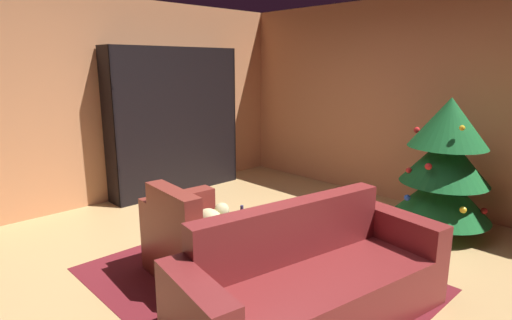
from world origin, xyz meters
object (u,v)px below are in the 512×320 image
at_px(coffee_table, 267,239).
at_px(bottle_on_table, 242,222).
at_px(book_stack_on_table, 264,226).
at_px(couch_red, 312,285).
at_px(decorated_tree, 445,165).
at_px(bookshelf_unit, 183,120).
at_px(armchair_red, 201,244).

bearing_deg(coffee_table, bottle_on_table, -141.05).
height_order(coffee_table, book_stack_on_table, book_stack_on_table).
xyz_separation_m(couch_red, decorated_tree, (-0.07, 2.31, 0.48)).
relative_size(bookshelf_unit, couch_red, 0.96).
height_order(armchair_red, decorated_tree, decorated_tree).
bearing_deg(armchair_red, bottle_on_table, 25.47).
relative_size(armchair_red, couch_red, 0.50).
relative_size(coffee_table, book_stack_on_table, 3.76).
relative_size(armchair_red, decorated_tree, 0.72).
height_order(armchair_red, coffee_table, armchair_red).
height_order(couch_red, book_stack_on_table, couch_red).
height_order(coffee_table, decorated_tree, decorated_tree).
height_order(book_stack_on_table, bottle_on_table, bottle_on_table).
height_order(bookshelf_unit, decorated_tree, bookshelf_unit).
bearing_deg(bookshelf_unit, bottle_on_table, -25.05).
xyz_separation_m(armchair_red, bottle_on_table, (0.35, 0.16, 0.25)).
distance_m(armchair_red, decorated_tree, 2.73).
bearing_deg(couch_red, bookshelf_unit, 160.15).
height_order(bookshelf_unit, armchair_red, bookshelf_unit).
xyz_separation_m(bookshelf_unit, bottle_on_table, (2.67, -1.25, -0.47)).
xyz_separation_m(couch_red, book_stack_on_table, (-0.59, 0.10, 0.24)).
distance_m(book_stack_on_table, bottle_on_table, 0.18).
distance_m(couch_red, bottle_on_table, 0.76).
xyz_separation_m(bookshelf_unit, coffee_table, (2.83, -1.12, -0.61)).
bearing_deg(bookshelf_unit, armchair_red, -31.31).
distance_m(bottle_on_table, decorated_tree, 2.43).
relative_size(bottle_on_table, decorated_tree, 0.16).
height_order(bookshelf_unit, couch_red, bookshelf_unit).
xyz_separation_m(coffee_table, bottle_on_table, (-0.16, -0.13, 0.14)).
distance_m(armchair_red, bottle_on_table, 0.46).
relative_size(bookshelf_unit, decorated_tree, 1.38).
bearing_deg(bottle_on_table, couch_red, 2.21).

